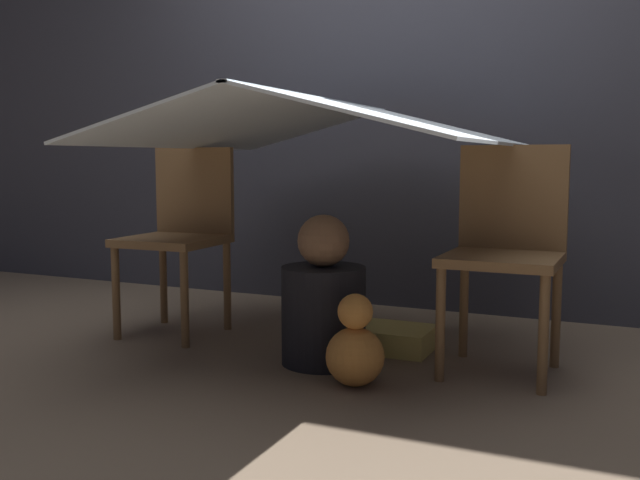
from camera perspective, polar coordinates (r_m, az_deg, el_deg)
name	(u,v)px	position (r m, az deg, el deg)	size (l,w,h in m)	color
ground_plane	(312,357)	(2.99, -0.68, -9.32)	(8.80, 8.80, 0.00)	#7A6651
wall_back	(400,78)	(3.96, 6.43, 12.76)	(7.00, 0.05, 2.50)	#3D3D47
chair_left	(181,229)	(3.41, -11.07, 0.88)	(0.43, 0.43, 0.87)	brown
chair_right	(506,245)	(2.82, 14.65, -0.36)	(0.42, 0.42, 0.87)	brown
sheet_canopy	(320,122)	(2.96, 0.00, 9.44)	(1.50, 1.50, 0.20)	silver
person_front	(323,303)	(2.85, 0.28, -5.04)	(0.34, 0.34, 0.60)	black
floor_cushion	(392,338)	(3.10, 5.80, -7.84)	(0.33, 0.27, 0.10)	#E5CC66
plush_toy	(355,349)	(2.60, 2.82, -8.67)	(0.21, 0.21, 0.34)	#D88C3F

